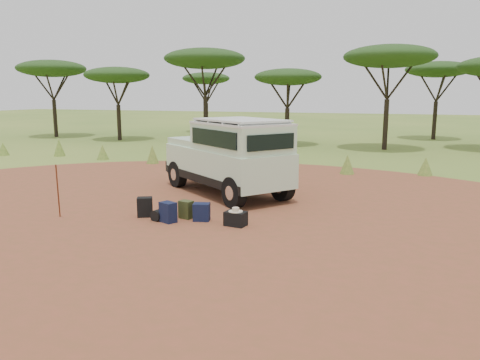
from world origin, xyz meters
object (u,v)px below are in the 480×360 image
(walking_staff, at_px, (58,191))
(duffel_navy, at_px, (202,212))
(backpack_black, at_px, (145,207))
(backpack_olive, at_px, (186,210))
(hard_case, at_px, (236,219))
(safari_vehicle, at_px, (229,158))
(backpack_navy, at_px, (168,212))

(walking_staff, relative_size, duffel_navy, 3.28)
(walking_staff, xyz_separation_m, backpack_black, (2.01, 0.93, -0.47))
(backpack_olive, relative_size, hard_case, 0.93)
(walking_staff, height_order, hard_case, walking_staff)
(walking_staff, distance_m, hard_case, 4.72)
(backpack_black, bearing_deg, walking_staff, 178.43)
(safari_vehicle, distance_m, hard_case, 3.88)
(backpack_black, bearing_deg, duffel_navy, -21.33)
(hard_case, bearing_deg, backpack_navy, -163.62)
(safari_vehicle, distance_m, backpack_black, 3.72)
(safari_vehicle, bearing_deg, backpack_navy, -56.49)
(walking_staff, relative_size, backpack_black, 2.87)
(hard_case, bearing_deg, duffel_navy, 179.15)
(backpack_black, height_order, hard_case, backpack_black)
(backpack_black, bearing_deg, backpack_olive, -15.50)
(safari_vehicle, xyz_separation_m, hard_case, (1.50, -3.43, -1.02))
(backpack_black, relative_size, backpack_olive, 1.11)
(hard_case, bearing_deg, backpack_black, -172.83)
(safari_vehicle, height_order, backpack_navy, safari_vehicle)
(backpack_olive, bearing_deg, backpack_navy, -103.55)
(duffel_navy, bearing_deg, hard_case, -22.08)
(safari_vehicle, relative_size, duffel_navy, 11.24)
(walking_staff, distance_m, backpack_olive, 3.37)
(backpack_navy, bearing_deg, hard_case, 33.11)
(safari_vehicle, distance_m, backpack_olive, 3.36)
(safari_vehicle, xyz_separation_m, backpack_black, (-1.08, -3.44, -0.93))
(walking_staff, distance_m, backpack_navy, 2.97)
(backpack_black, xyz_separation_m, duffel_navy, (1.59, 0.14, -0.03))
(backpack_olive, bearing_deg, hard_case, 6.51)
(backpack_black, distance_m, duffel_navy, 1.60)
(walking_staff, xyz_separation_m, backpack_navy, (2.86, 0.65, -0.48))
(backpack_olive, distance_m, hard_case, 1.48)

